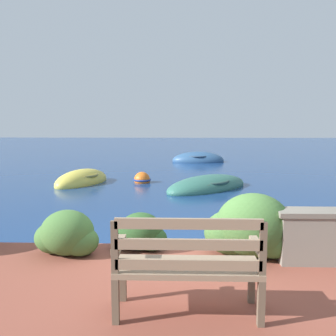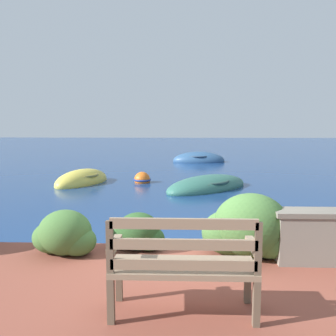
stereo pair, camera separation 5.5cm
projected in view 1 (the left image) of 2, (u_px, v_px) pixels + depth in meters
The scene contains 9 objects.
ground_plane at pixel (187, 259), 5.28m from camera, with size 80.00×80.00×0.00m.
park_bench at pixel (188, 263), 3.27m from camera, with size 1.30×0.48×0.93m.
hedge_clump_left at pixel (67, 235), 4.83m from camera, with size 0.86×0.62×0.58m.
hedge_clump_centre at pixel (140, 234), 5.02m from camera, with size 0.74×0.54×0.51m.
hedge_clump_right at pixel (252, 229), 4.77m from camera, with size 1.19×0.86×0.81m.
rowboat_nearest at pixel (207, 187), 10.79m from camera, with size 3.02×2.97×0.69m.
rowboat_mid at pixel (82, 181), 11.73m from camera, with size 1.81×2.50×0.78m.
rowboat_far at pixel (198, 161), 17.94m from camera, with size 2.47×1.14×0.87m.
mooring_buoy at pixel (142, 180), 11.90m from camera, with size 0.56×0.56×0.51m.
Camera 1 is at (-0.11, -5.08, 1.93)m, focal length 40.00 mm.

